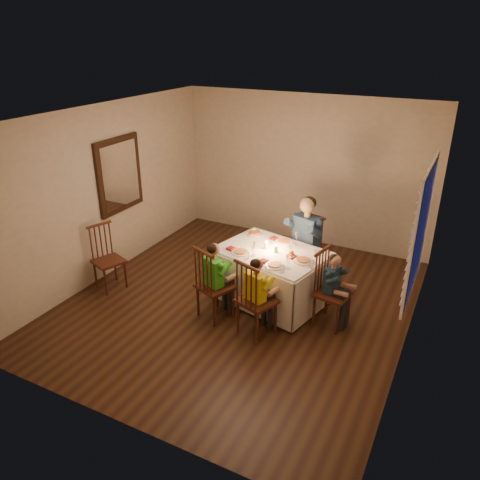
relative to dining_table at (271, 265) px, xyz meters
The scene contains 26 objects.
ground 0.72m from the dining_table, 140.16° to the right, with size 5.00×5.00×0.00m, color black.
wall_left 2.73m from the dining_table, behind, with size 0.02×5.00×2.60m, color beige.
wall_right 2.06m from the dining_table, ahead, with size 0.02×5.00×2.60m, color beige.
wall_back 2.36m from the dining_table, 99.20° to the left, with size 4.50×0.02×2.60m, color beige.
ceiling 2.11m from the dining_table, 140.16° to the right, with size 5.00×5.00×0.00m, color white.
dining_table is the anchor object (origin of this frame).
chair_adult 0.94m from the dining_table, 72.97° to the left, with size 0.43×0.41×1.04m, color #3A1C10, non-canonical shape.
chair_near_left 1.04m from the dining_table, 122.95° to the right, with size 0.43×0.41×1.04m, color #3A1C10, non-canonical shape.
chair_near_right 1.00m from the dining_table, 78.90° to the right, with size 0.43×0.41×1.04m, color #3A1C10, non-canonical shape.
chair_end 1.12m from the dining_table, 12.65° to the right, with size 0.43×0.41×1.04m, color #3A1C10, non-canonical shape.
chair_extra 2.45m from the dining_table, 160.97° to the right, with size 0.41×0.39×0.99m, color #3A1C10, non-canonical shape.
adult 0.94m from the dining_table, 72.97° to the left, with size 0.51×0.47×1.35m, color navy, non-canonical shape.
child_green 1.04m from the dining_table, 122.95° to the right, with size 0.36×0.33×1.09m, color green, non-canonical shape.
child_yellow 1.00m from the dining_table, 78.90° to the right, with size 0.35×0.32×1.05m, color yellow, non-canonical shape.
child_teal 1.12m from the dining_table, 12.65° to the right, with size 0.32×0.29×1.01m, color #172E3B, non-canonical shape.
setting_adult 0.40m from the dining_table, 81.14° to the left, with size 0.26×0.26×0.02m, color white.
setting_green 0.49m from the dining_table, 143.54° to the right, with size 0.26×0.26×0.02m, color white.
setting_yellow 0.51m from the dining_table, 61.86° to the right, with size 0.26×0.26×0.02m, color white.
setting_teal 0.56m from the dining_table, 12.42° to the right, with size 0.26×0.26×0.02m, color white.
candle_left 0.29m from the dining_table, 167.07° to the left, with size 0.06×0.06×0.10m, color silver.
candle_right 0.28m from the dining_table, 12.93° to the right, with size 0.06×0.06×0.10m, color silver.
squash 0.69m from the dining_table, 138.61° to the left, with size 0.09×0.09×0.09m, color #FFF643.
orange_fruit 0.39m from the dining_table, ahead, with size 0.08×0.08×0.08m, color orange.
serving_bowl 0.61m from the dining_table, 140.33° to the left, with size 0.22×0.22×0.05m, color white.
wall_mirror 2.75m from the dining_table, behind, with size 0.06×0.95×1.15m.
window_blinds 2.09m from the dining_table, ahead, with size 0.07×1.34×1.54m.
Camera 1 is at (2.59, -5.06, 3.55)m, focal length 35.00 mm.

